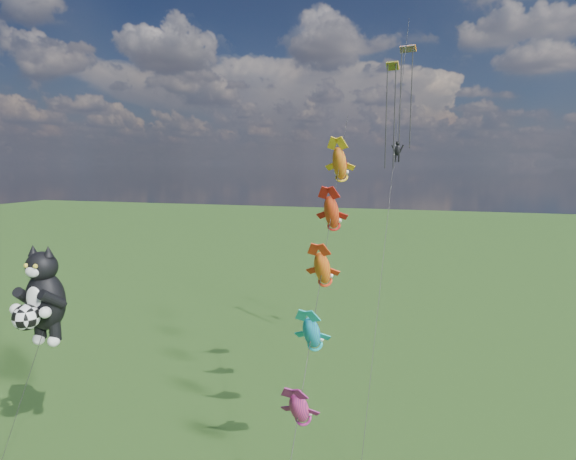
# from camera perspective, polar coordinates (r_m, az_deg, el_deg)

# --- Properties ---
(ground) EXTENTS (300.00, 300.00, 0.00)m
(ground) POSITION_cam_1_polar(r_m,az_deg,el_deg) (30.85, -16.22, -23.54)
(ground) COLOR #173D0F
(cat_kite_rig) EXTENTS (2.75, 4.15, 11.70)m
(cat_kite_rig) POSITION_cam_1_polar(r_m,az_deg,el_deg) (28.68, -27.15, -6.98)
(cat_kite_rig) COLOR brown
(cat_kite_rig) RESTS_ON ground
(fish_windsock_rig) EXTENTS (0.90, 15.97, 18.94)m
(fish_windsock_rig) POSITION_cam_1_polar(r_m,az_deg,el_deg) (24.46, 4.09, -4.66)
(fish_windsock_rig) COLOR brown
(fish_windsock_rig) RESTS_ON ground
(parafoil_rig) EXTENTS (1.96, 17.53, 26.87)m
(parafoil_rig) POSITION_cam_1_polar(r_m,az_deg,el_deg) (37.21, 12.87, 11.52)
(parafoil_rig) COLOR brown
(parafoil_rig) RESTS_ON ground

